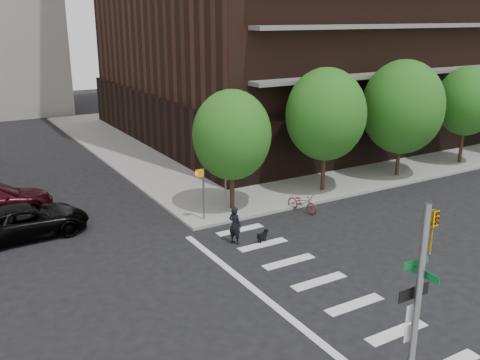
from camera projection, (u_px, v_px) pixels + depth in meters
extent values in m
plane|color=black|center=(253.00, 302.00, 19.11)|extent=(120.00, 120.00, 0.00)
cube|color=gray|center=(308.00, 127.00, 48.37)|extent=(39.00, 33.00, 0.15)
cube|color=silver|center=(397.00, 332.00, 17.27)|extent=(2.40, 0.50, 0.01)
cube|color=silver|center=(355.00, 305.00, 18.92)|extent=(2.40, 0.50, 0.01)
cube|color=silver|center=(319.00, 281.00, 20.56)|extent=(2.40, 0.50, 0.01)
cube|color=silver|center=(289.00, 262.00, 22.21)|extent=(2.40, 0.50, 0.01)
cube|color=silver|center=(263.00, 245.00, 23.85)|extent=(2.40, 0.50, 0.01)
cube|color=silver|center=(240.00, 230.00, 25.50)|extent=(2.40, 0.50, 0.01)
cube|color=silver|center=(265.00, 298.00, 19.35)|extent=(0.30, 13.00, 0.01)
cube|color=black|center=(283.00, 106.00, 46.96)|extent=(25.50, 25.50, 4.00)
cube|color=maroon|center=(475.00, 100.00, 45.30)|extent=(1.40, 5.00, 0.20)
cylinder|color=#301E11|center=(232.00, 187.00, 27.66)|extent=(0.24, 0.24, 2.30)
sphere|color=#235B19|center=(232.00, 135.00, 26.85)|extent=(4.00, 4.00, 4.00)
cylinder|color=#301E11|center=(323.00, 168.00, 30.53)|extent=(0.24, 0.24, 2.60)
sphere|color=#235B19|center=(326.00, 114.00, 29.61)|extent=(4.50, 4.50, 4.50)
cylinder|color=#301E11|center=(398.00, 157.00, 33.48)|extent=(0.24, 0.24, 2.30)
sphere|color=#235B19|center=(403.00, 107.00, 32.55)|extent=(5.00, 5.00, 5.00)
cylinder|color=#301E11|center=(462.00, 144.00, 36.35)|extent=(0.24, 0.24, 2.60)
sphere|color=#235B19|center=(467.00, 101.00, 35.49)|extent=(4.00, 4.00, 4.00)
cylinder|color=slate|center=(414.00, 331.00, 11.76)|extent=(0.16, 0.16, 6.00)
imported|color=gold|center=(433.00, 233.00, 11.20)|extent=(0.16, 0.20, 1.00)
cube|color=#0A5926|center=(416.00, 263.00, 11.41)|extent=(0.75, 0.02, 0.18)
cube|color=#0A5926|center=(425.00, 275.00, 11.44)|extent=(0.02, 0.75, 0.18)
cube|color=black|center=(414.00, 293.00, 11.59)|extent=(0.90, 0.02, 0.28)
cube|color=silver|center=(412.00, 313.00, 11.74)|extent=(0.32, 0.02, 0.42)
cube|color=silver|center=(409.00, 333.00, 11.89)|extent=(0.32, 0.02, 0.42)
cylinder|color=slate|center=(204.00, 194.00, 26.07)|extent=(0.10, 0.10, 2.60)
cube|color=gold|center=(199.00, 173.00, 25.65)|extent=(0.32, 0.25, 0.32)
cylinder|color=slate|center=(226.00, 190.00, 27.27)|extent=(0.08, 0.08, 2.20)
cube|color=gold|center=(227.00, 174.00, 26.88)|extent=(0.64, 0.02, 0.64)
imported|color=black|center=(27.00, 221.00, 24.53)|extent=(2.79, 5.64, 1.54)
imported|color=maroon|center=(302.00, 203.00, 27.73)|extent=(1.12, 1.99, 0.99)
imported|color=black|center=(235.00, 225.00, 23.78)|extent=(0.74, 0.64, 1.73)
cube|color=black|center=(262.00, 235.00, 24.02)|extent=(0.55, 0.33, 0.21)
cube|color=black|center=(266.00, 231.00, 24.19)|extent=(0.18, 0.17, 0.15)
cylinder|color=black|center=(264.00, 239.00, 24.20)|extent=(0.05, 0.05, 0.23)
cylinder|color=black|center=(260.00, 241.00, 23.97)|extent=(0.05, 0.05, 0.23)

